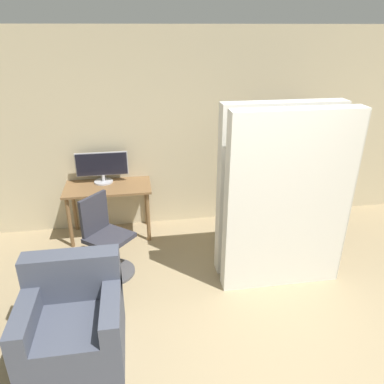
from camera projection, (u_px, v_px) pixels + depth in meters
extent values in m
cube|color=#C6B793|center=(204.00, 130.00, 5.18)|extent=(8.00, 0.06, 2.70)
cube|color=brown|center=(108.00, 187.00, 4.95)|extent=(1.13, 0.58, 0.03)
cylinder|color=brown|center=(70.00, 223.00, 4.82)|extent=(0.05, 0.05, 0.71)
cylinder|color=brown|center=(148.00, 217.00, 4.96)|extent=(0.05, 0.05, 0.71)
cylinder|color=brown|center=(74.00, 207.00, 5.23)|extent=(0.05, 0.05, 0.71)
cylinder|color=brown|center=(146.00, 202.00, 5.38)|extent=(0.05, 0.05, 0.71)
cylinder|color=#B7B7BC|center=(104.00, 182.00, 5.06)|extent=(0.25, 0.25, 0.02)
cylinder|color=#B7B7BC|center=(103.00, 178.00, 5.04)|extent=(0.04, 0.04, 0.09)
cube|color=#B7B7BC|center=(102.00, 164.00, 4.97)|extent=(0.69, 0.02, 0.32)
cube|color=black|center=(102.00, 164.00, 4.96)|extent=(0.66, 0.03, 0.30)
cylinder|color=#4C4C51|center=(113.00, 272.00, 4.42)|extent=(0.52, 0.52, 0.03)
cylinder|color=#4C4C51|center=(111.00, 256.00, 4.32)|extent=(0.05, 0.05, 0.43)
cube|color=#33333D|center=(109.00, 238.00, 4.23)|extent=(0.62, 0.62, 0.05)
cube|color=#33333D|center=(94.00, 214.00, 4.22)|extent=(0.29, 0.33, 0.45)
cube|color=#2D2319|center=(264.00, 169.00, 5.35)|extent=(0.02, 0.32, 1.61)
cube|color=#2D2319|center=(306.00, 166.00, 5.45)|extent=(0.02, 0.32, 1.61)
cube|color=#2D2319|center=(281.00, 164.00, 5.53)|extent=(0.66, 0.02, 1.61)
cube|color=#2D2319|center=(280.00, 216.00, 5.72)|extent=(0.63, 0.28, 0.02)
cube|color=#2D2319|center=(282.00, 197.00, 5.59)|extent=(0.63, 0.28, 0.02)
cube|color=#2D2319|center=(284.00, 178.00, 5.46)|extent=(0.63, 0.28, 0.02)
cube|color=#2D2319|center=(286.00, 157.00, 5.33)|extent=(0.63, 0.28, 0.02)
cube|color=#2D2319|center=(289.00, 135.00, 5.20)|extent=(0.63, 0.28, 0.02)
cube|color=#2D2319|center=(291.00, 112.00, 5.08)|extent=(0.63, 0.28, 0.02)
cube|color=#232328|center=(262.00, 211.00, 5.65)|extent=(0.03, 0.22, 0.19)
cube|color=brown|center=(265.00, 210.00, 5.60)|extent=(0.02, 0.21, 0.27)
cube|color=silver|center=(267.00, 212.00, 5.61)|extent=(0.03, 0.17, 0.19)
cube|color=teal|center=(269.00, 211.00, 5.64)|extent=(0.02, 0.19, 0.22)
cube|color=red|center=(270.00, 209.00, 5.66)|extent=(0.03, 0.23, 0.23)
cube|color=orange|center=(273.00, 211.00, 5.68)|extent=(0.03, 0.18, 0.18)
cube|color=silver|center=(276.00, 210.00, 5.65)|extent=(0.04, 0.23, 0.21)
cube|color=teal|center=(278.00, 210.00, 5.69)|extent=(0.04, 0.17, 0.19)
cube|color=#232328|center=(264.00, 191.00, 5.50)|extent=(0.03, 0.24, 0.22)
cube|color=#287A38|center=(266.00, 191.00, 5.52)|extent=(0.04, 0.22, 0.23)
cube|color=silver|center=(269.00, 190.00, 5.48)|extent=(0.02, 0.21, 0.27)
cube|color=gold|center=(271.00, 192.00, 5.50)|extent=(0.03, 0.22, 0.20)
cube|color=#232328|center=(274.00, 193.00, 5.49)|extent=(0.03, 0.16, 0.18)
cube|color=#287A38|center=(275.00, 191.00, 5.54)|extent=(0.04, 0.23, 0.19)
cube|color=red|center=(279.00, 192.00, 5.52)|extent=(0.04, 0.19, 0.19)
cube|color=gold|center=(280.00, 190.00, 5.56)|extent=(0.02, 0.18, 0.22)
cube|color=orange|center=(282.00, 190.00, 5.54)|extent=(0.02, 0.22, 0.24)
cube|color=orange|center=(266.00, 172.00, 5.37)|extent=(0.02, 0.24, 0.20)
cube|color=teal|center=(268.00, 172.00, 5.38)|extent=(0.04, 0.24, 0.20)
cube|color=#287A38|center=(271.00, 171.00, 5.36)|extent=(0.03, 0.22, 0.23)
cube|color=orange|center=(272.00, 171.00, 5.41)|extent=(0.03, 0.24, 0.20)
cube|color=#287A38|center=(276.00, 171.00, 5.38)|extent=(0.02, 0.22, 0.21)
cube|color=#7A2D84|center=(278.00, 170.00, 5.37)|extent=(0.04, 0.20, 0.25)
cube|color=#287A38|center=(280.00, 170.00, 5.42)|extent=(0.04, 0.21, 0.21)
cube|color=orange|center=(285.00, 171.00, 5.37)|extent=(0.03, 0.16, 0.22)
cube|color=gold|center=(267.00, 149.00, 5.26)|extent=(0.02, 0.24, 0.23)
cube|color=#287A38|center=(269.00, 150.00, 5.27)|extent=(0.04, 0.19, 0.21)
cube|color=teal|center=(272.00, 148.00, 5.27)|extent=(0.04, 0.19, 0.26)
cube|color=gold|center=(275.00, 149.00, 5.25)|extent=(0.02, 0.21, 0.25)
cube|color=#7A2D84|center=(270.00, 126.00, 5.11)|extent=(0.03, 0.20, 0.25)
cube|color=#287A38|center=(272.00, 126.00, 5.15)|extent=(0.03, 0.16, 0.23)
cube|color=#7A2D84|center=(275.00, 125.00, 5.13)|extent=(0.04, 0.23, 0.27)
cube|color=#232328|center=(278.00, 129.00, 5.12)|extent=(0.02, 0.23, 0.19)
cube|color=#232328|center=(281.00, 126.00, 5.10)|extent=(0.02, 0.21, 0.26)
cube|color=silver|center=(288.00, 203.00, 3.88)|extent=(1.33, 0.23, 1.98)
cube|color=beige|center=(347.00, 199.00, 3.97)|extent=(0.01, 0.23, 1.94)
cube|color=silver|center=(276.00, 191.00, 4.18)|extent=(1.33, 0.21, 1.98)
cube|color=beige|center=(332.00, 187.00, 4.28)|extent=(0.01, 0.21, 1.94)
cube|color=#474C5B|center=(74.00, 336.00, 3.26)|extent=(0.85, 0.80, 0.40)
cube|color=#474C5B|center=(72.00, 275.00, 3.36)|extent=(0.85, 0.20, 0.45)
cube|color=#474C5B|center=(27.00, 313.00, 3.09)|extent=(0.16, 0.80, 0.20)
cube|color=#474C5B|center=(112.00, 304.00, 3.19)|extent=(0.16, 0.80, 0.20)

